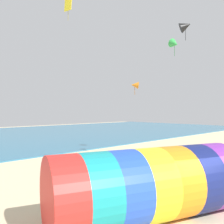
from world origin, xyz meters
The scene contains 7 objects.
ground_plane centered at (0.00, 0.00, 0.00)m, with size 120.00×120.00×0.00m, color beige.
giant_inflatable_tube centered at (-1.40, 1.21, 1.44)m, with size 8.33×5.36×2.87m.
kite_handler centered at (3.60, 0.41, 0.84)m, with size 0.31×0.41×1.65m.
kite_black_delta centered at (10.07, 6.06, 11.52)m, with size 1.37×1.45×1.78m.
kite_orange_delta centered at (4.58, 7.02, 6.18)m, with size 0.76×0.76×0.98m.
kite_green_delta centered at (7.72, 5.67, 9.50)m, with size 0.91×1.06×1.38m.
kite_yellow_diamond centered at (2.64, 12.63, 13.15)m, with size 0.29×0.79×1.92m.
Camera 1 is at (-9.22, -4.79, 4.37)m, focal length 40.00 mm.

